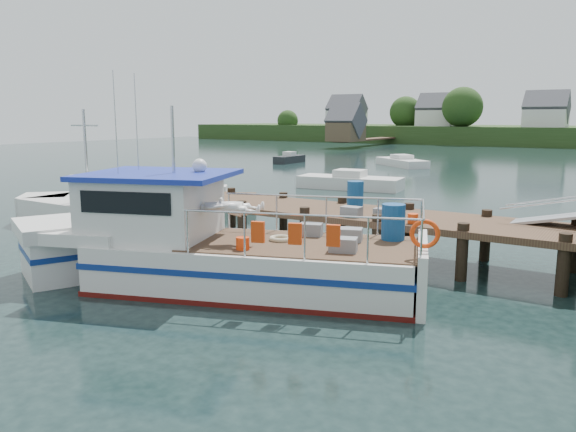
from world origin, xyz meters
The scene contains 8 objects.
ground_plane centered at (0.00, 0.00, 0.00)m, with size 160.00×160.00×0.00m, color black.
dock centered at (6.51, 0.01, 2.24)m, with size 16.60×3.00×4.78m.
lobster_boat centered at (-1.12, -5.41, 1.01)m, with size 11.39×6.48×5.60m.
work_boat centered at (-9.66, -1.99, 0.75)m, with size 8.96×2.87×4.72m.
moored_rowboat centered at (-8.97, 4.41, 0.42)m, with size 4.00×3.34×1.15m.
moored_a centered at (-7.00, 15.05, 0.44)m, with size 6.65×2.99×1.18m.
moored_d centered at (-10.25, 32.13, 0.39)m, with size 6.14×5.60×1.06m.
moored_e centered at (-20.86, 29.81, 0.40)m, with size 1.42×3.98×1.09m.
Camera 1 is at (8.51, -16.36, 4.43)m, focal length 35.00 mm.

